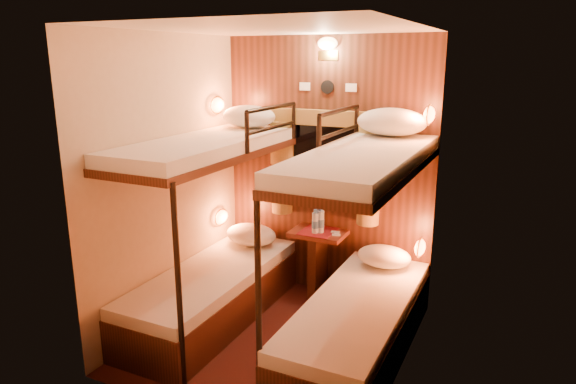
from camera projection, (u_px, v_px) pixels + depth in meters
The scene contains 22 objects.
floor at pixel (277, 338), 4.15m from camera, with size 2.10×2.10×0.00m, color #37100F.
ceiling at pixel (275, 28), 3.54m from camera, with size 2.10×2.10×0.00m, color silver.
wall_back at pixel (327, 169), 4.76m from camera, with size 2.40×2.40×0.00m, color #C6B293.
wall_front at pixel (193, 238), 2.93m from camera, with size 2.40×2.40×0.00m, color #C6B293.
wall_left at pixel (169, 182), 4.27m from camera, with size 2.40×2.40×0.00m, color #C6B293.
wall_right at pixel (409, 212), 3.43m from camera, with size 2.40×2.40×0.00m, color #C6B293.
back_panel at pixel (327, 169), 4.75m from camera, with size 2.00×0.03×2.40m, color #32190E.
bunk_left at pixel (212, 258), 4.34m from camera, with size 0.72×1.90×1.82m.
bunk_right at pixel (359, 287), 3.80m from camera, with size 0.72×1.90×1.82m.
window at pixel (325, 172), 4.73m from camera, with size 1.00×0.12×0.79m.
curtains at pixel (324, 164), 4.68m from camera, with size 1.10×0.22×1.00m.
back_fixtures at pixel (328, 52), 4.45m from camera, with size 0.54×0.09×0.48m.
reading_lamps at pixel (313, 172), 4.45m from camera, with size 2.00×0.20×1.25m.
table at pixel (318, 255), 4.79m from camera, with size 0.50×0.34×0.66m.
bottle_left at pixel (320, 222), 4.66m from camera, with size 0.07×0.07×0.25m.
bottle_right at pixel (315, 223), 4.66m from camera, with size 0.07×0.07×0.23m.
sachet_a at pixel (335, 232), 4.70m from camera, with size 0.08×0.06×0.01m, color silver.
sachet_b at pixel (336, 235), 4.63m from camera, with size 0.08×0.06×0.01m, color silver.
pillow_lower_left at pixel (251, 235), 4.93m from camera, with size 0.51×0.36×0.20m, color silver.
pillow_lower_right at pixel (384, 256), 4.41m from camera, with size 0.46×0.33×0.18m, color silver.
pillow_upper_left at pixel (249, 116), 4.64m from camera, with size 0.51×0.37×0.20m, color silver.
pillow_upper_right at pixel (392, 122), 4.14m from camera, with size 0.57×0.41×0.22m, color silver.
Camera 1 is at (1.69, -3.31, 2.20)m, focal length 32.00 mm.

